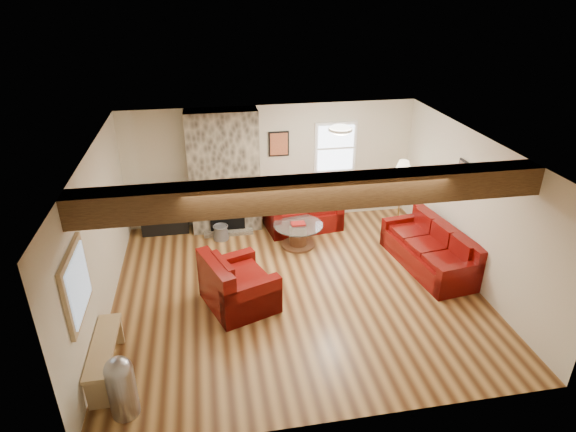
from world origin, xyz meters
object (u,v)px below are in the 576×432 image
floor_lamp (403,171)px  loveseat (303,210)px  television (163,201)px  armchair_red (239,280)px  coffee_table (298,235)px  tv_cabinet (165,221)px  sofa_three (429,247)px

floor_lamp → loveseat: bearing=171.0°
loveseat → television: television is taller
armchair_red → television: television is taller
coffee_table → armchair_red: bearing=-127.3°
armchair_red → television: (-1.29, 2.76, 0.25)m
coffee_table → tv_cabinet: coffee_table is taller
loveseat → coffee_table: size_ratio=1.57×
tv_cabinet → floor_lamp: size_ratio=0.64×
loveseat → floor_lamp: 2.18m
sofa_three → tv_cabinet: sofa_three is taller
tv_cabinet → floor_lamp: bearing=-7.2°
sofa_three → coffee_table: (-2.16, 1.16, -0.16)m
loveseat → armchair_red: (-1.54, -2.46, 0.04)m
sofa_three → armchair_red: (-3.45, -0.54, 0.05)m
television → floor_lamp: floor_lamp is taller
armchair_red → coffee_table: bearing=-57.4°
loveseat → tv_cabinet: loveseat is taller
loveseat → sofa_three: bearing=-52.8°
sofa_three → television: bearing=-122.8°
loveseat → television: 2.86m
sofa_three → armchair_red: size_ratio=1.84×
loveseat → floor_lamp: bearing=-16.6°
sofa_three → floor_lamp: floor_lamp is taller
loveseat → television: bearing=166.3°
loveseat → coffee_table: 0.83m
sofa_three → loveseat: 2.71m
coffee_table → floor_lamp: bearing=11.5°
armchair_red → floor_lamp: floor_lamp is taller
tv_cabinet → floor_lamp: (4.82, -0.61, 1.02)m
television → loveseat: bearing=-6.0°
sofa_three → floor_lamp: bearing=169.7°
armchair_red → coffee_table: (1.29, 1.69, -0.21)m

